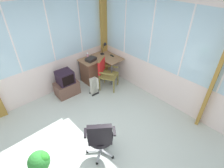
% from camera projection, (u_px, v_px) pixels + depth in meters
% --- Properties ---
extents(ground, '(5.49, 5.51, 0.06)m').
position_uv_depth(ground, '(95.00, 143.00, 3.82)').
color(ground, beige).
extents(north_window_panel, '(4.49, 0.07, 2.73)m').
position_uv_depth(north_window_panel, '(36.00, 51.00, 4.39)').
color(north_window_panel, silver).
rests_on(north_window_panel, ground).
extents(east_window_panel, '(0.07, 4.51, 2.73)m').
position_uv_depth(east_window_panel, '(165.00, 53.00, 4.28)').
color(east_window_panel, silver).
rests_on(east_window_panel, ground).
extents(curtain_corner, '(0.23, 0.08, 2.63)m').
position_uv_depth(curtain_corner, '(104.00, 34.00, 5.53)').
color(curtain_corner, '#A57833').
rests_on(curtain_corner, ground).
extents(curtain_east_far, '(0.24, 0.10, 2.63)m').
position_uv_depth(curtain_east_far, '(216.00, 77.00, 3.52)').
color(curtain_east_far, '#A57833').
rests_on(curtain_east_far, ground).
extents(desk, '(1.12, 0.95, 0.75)m').
position_uv_depth(desk, '(91.00, 70.00, 5.50)').
color(desk, '#946B4A').
rests_on(desk, ground).
extents(desk_lamp, '(0.22, 0.19, 0.38)m').
position_uv_depth(desk_lamp, '(105.00, 47.00, 5.51)').
color(desk_lamp, black).
rests_on(desk_lamp, desk).
extents(tv_remote, '(0.06, 0.15, 0.02)m').
position_uv_depth(tv_remote, '(112.00, 56.00, 5.53)').
color(tv_remote, black).
rests_on(tv_remote, desk).
extents(spray_bottle, '(0.06, 0.06, 0.22)m').
position_uv_depth(spray_bottle, '(88.00, 55.00, 5.34)').
color(spray_bottle, pink).
rests_on(spray_bottle, desk).
extents(paper_tray, '(0.34, 0.28, 0.09)m').
position_uv_depth(paper_tray, '(91.00, 59.00, 5.26)').
color(paper_tray, '#2B2624').
rests_on(paper_tray, desk).
extents(wooden_armchair, '(0.66, 0.66, 0.93)m').
position_uv_depth(wooden_armchair, '(105.00, 70.00, 5.13)').
color(wooden_armchair, olive).
rests_on(wooden_armchair, ground).
extents(office_chair, '(0.61, 0.60, 0.98)m').
position_uv_depth(office_chair, '(100.00, 137.00, 3.23)').
color(office_chair, '#B7B7BF').
rests_on(office_chair, ground).
extents(tv_on_stand, '(0.66, 0.47, 0.76)m').
position_uv_depth(tv_on_stand, '(66.00, 84.00, 4.99)').
color(tv_on_stand, brown).
rests_on(tv_on_stand, ground).
extents(space_heater, '(0.27, 0.19, 0.54)m').
position_uv_depth(space_heater, '(94.00, 86.00, 5.04)').
color(space_heater, silver).
rests_on(space_heater, ground).
extents(potted_plant, '(0.39, 0.39, 0.49)m').
position_uv_depth(potted_plant, '(40.00, 162.00, 3.13)').
color(potted_plant, beige).
rests_on(potted_plant, ground).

